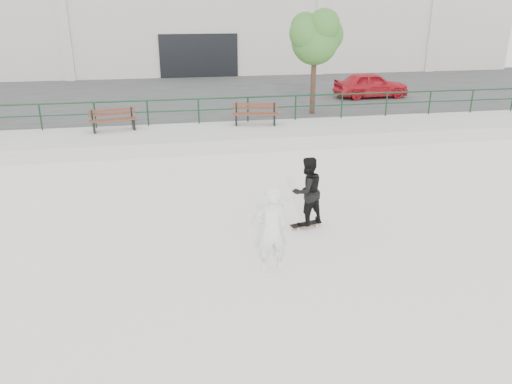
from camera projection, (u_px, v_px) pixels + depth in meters
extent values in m
plane|color=white|center=(285.00, 260.00, 10.55)|extent=(120.00, 120.00, 0.00)
cube|color=#B7B3A7|center=(228.00, 137.00, 19.19)|extent=(30.00, 3.00, 0.50)
cube|color=#363636|center=(208.00, 97.00, 26.99)|extent=(60.00, 14.00, 0.50)
cylinder|color=#153A21|center=(223.00, 98.00, 19.93)|extent=(28.00, 0.06, 0.06)
cylinder|color=#153A21|center=(223.00, 109.00, 20.09)|extent=(28.00, 0.05, 0.05)
cylinder|color=#153A21|center=(41.00, 117.00, 18.95)|extent=(0.06, 0.06, 1.00)
cylinder|color=#153A21|center=(95.00, 115.00, 19.28)|extent=(0.06, 0.06, 1.00)
cylinder|color=#153A21|center=(148.00, 113.00, 19.61)|extent=(0.06, 0.06, 1.00)
cylinder|color=#153A21|center=(199.00, 111.00, 19.95)|extent=(0.06, 0.06, 1.00)
cylinder|color=#153A21|center=(248.00, 110.00, 20.28)|extent=(0.06, 0.06, 1.00)
cylinder|color=#153A21|center=(296.00, 108.00, 20.61)|extent=(0.06, 0.06, 1.00)
cylinder|color=#153A21|center=(342.00, 106.00, 20.94)|extent=(0.06, 0.06, 1.00)
cylinder|color=#153A21|center=(386.00, 104.00, 21.28)|extent=(0.06, 0.06, 1.00)
cylinder|color=#153A21|center=(430.00, 103.00, 21.61)|extent=(0.06, 0.06, 1.00)
cylinder|color=#153A21|center=(472.00, 101.00, 21.94)|extent=(0.06, 0.06, 1.00)
cube|color=beige|center=(190.00, 17.00, 38.51)|extent=(44.00, 16.00, 8.00)
cube|color=black|center=(199.00, 60.00, 31.98)|extent=(5.00, 0.15, 3.20)
cube|color=beige|center=(65.00, 37.00, 30.06)|extent=(0.60, 0.25, 6.20)
cube|color=beige|center=(320.00, 34.00, 32.72)|extent=(0.60, 0.25, 6.20)
cube|color=beige|center=(433.00, 33.00, 34.05)|extent=(0.60, 0.25, 6.20)
cube|color=#4E291B|center=(114.00, 121.00, 18.73)|extent=(1.75, 0.48, 0.04)
cube|color=#4E291B|center=(113.00, 120.00, 18.88)|extent=(1.75, 0.48, 0.04)
cube|color=#4E291B|center=(113.00, 119.00, 19.03)|extent=(1.75, 0.48, 0.04)
cube|color=#4E291B|center=(112.00, 114.00, 19.03)|extent=(1.73, 0.40, 0.10)
cube|color=#4E291B|center=(112.00, 110.00, 18.98)|extent=(1.73, 0.40, 0.10)
cube|color=black|center=(94.00, 127.00, 18.70)|extent=(0.16, 0.49, 0.41)
cube|color=black|center=(92.00, 115.00, 18.77)|extent=(0.07, 0.06, 0.41)
cube|color=black|center=(133.00, 124.00, 19.22)|extent=(0.16, 0.49, 0.41)
cube|color=black|center=(131.00, 112.00, 19.29)|extent=(0.07, 0.06, 0.41)
cube|color=#4E291B|center=(255.00, 115.00, 19.61)|extent=(1.82, 0.43, 0.04)
cube|color=#4E291B|center=(255.00, 114.00, 19.78)|extent=(1.82, 0.43, 0.04)
cube|color=#4E291B|center=(255.00, 113.00, 19.95)|extent=(1.82, 0.43, 0.04)
cube|color=#4E291B|center=(255.00, 108.00, 19.96)|extent=(1.81, 0.35, 0.10)
cube|color=#4E291B|center=(255.00, 104.00, 19.91)|extent=(1.81, 0.35, 0.10)
cube|color=black|center=(236.00, 120.00, 19.86)|extent=(0.15, 0.51, 0.43)
cube|color=black|center=(236.00, 108.00, 19.95)|extent=(0.07, 0.06, 0.43)
cube|color=black|center=(274.00, 119.00, 19.87)|extent=(0.15, 0.51, 0.43)
cube|color=black|center=(274.00, 108.00, 19.97)|extent=(0.07, 0.06, 0.43)
cylinder|color=#503628|center=(313.00, 83.00, 21.46)|extent=(0.22, 0.22, 2.63)
sphere|color=#2D6B27|center=(315.00, 41.00, 20.83)|extent=(1.97, 1.97, 1.97)
sphere|color=#2D6B27|center=(325.00, 35.00, 21.15)|extent=(1.53, 1.53, 1.53)
sphere|color=#2D6B27|center=(306.00, 33.00, 20.44)|extent=(1.42, 1.42, 1.42)
sphere|color=#2D6B27|center=(324.00, 25.00, 20.23)|extent=(1.31, 1.31, 1.31)
sphere|color=#2D6B27|center=(305.00, 27.00, 20.98)|extent=(1.20, 1.20, 1.20)
imported|color=red|center=(371.00, 85.00, 25.38)|extent=(3.78, 1.58, 1.28)
cube|color=black|center=(306.00, 224.00, 12.08)|extent=(0.81, 0.39, 0.02)
cube|color=brown|center=(306.00, 224.00, 12.09)|extent=(0.81, 0.39, 0.01)
cube|color=#96959A|center=(296.00, 227.00, 12.00)|extent=(0.10, 0.17, 0.03)
cube|color=#96959A|center=(315.00, 223.00, 12.20)|extent=(0.10, 0.17, 0.03)
cylinder|color=beige|center=(298.00, 229.00, 11.92)|extent=(0.06, 0.04, 0.06)
cylinder|color=beige|center=(294.00, 226.00, 12.08)|extent=(0.06, 0.04, 0.06)
cylinder|color=beige|center=(317.00, 225.00, 12.12)|extent=(0.06, 0.04, 0.06)
cylinder|color=beige|center=(313.00, 222.00, 12.29)|extent=(0.06, 0.04, 0.06)
imported|color=black|center=(307.00, 191.00, 11.78)|extent=(0.99, 0.89, 1.67)
imported|color=white|center=(271.00, 230.00, 9.84)|extent=(0.68, 0.47, 1.82)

